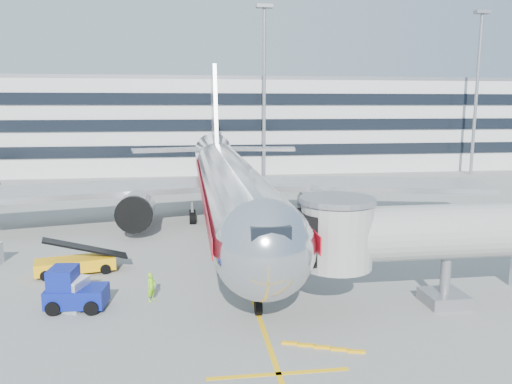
{
  "coord_description": "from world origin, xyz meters",
  "views": [
    {
      "loc": [
        -3.54,
        -32.78,
        10.98
      ],
      "look_at": [
        1.96,
        7.11,
        4.0
      ],
      "focal_mm": 35.0,
      "sensor_mm": 36.0,
      "label": 1
    }
  ],
  "objects": [
    {
      "name": "light_mast_east",
      "position": [
        42.0,
        42.0,
        14.88
      ],
      "size": [
        2.4,
        1.2,
        25.45
      ],
      "color": "gray",
      "rests_on": "ground"
    },
    {
      "name": "main_jet",
      "position": [
        0.0,
        11.72,
        4.23
      ],
      "size": [
        50.95,
        48.7,
        16.06
      ],
      "color": "silver",
      "rests_on": "ground"
    },
    {
      "name": "jet_bridge",
      "position": [
        12.18,
        -8.0,
        3.87
      ],
      "size": [
        17.8,
        4.5,
        7.0
      ],
      "color": "silver",
      "rests_on": "ground"
    },
    {
      "name": "ramp_worker",
      "position": [
        -5.75,
        -5.25,
        0.83
      ],
      "size": [
        0.69,
        0.72,
        1.66
      ],
      "primitive_type": "imported",
      "rotation": [
        0.0,
        0.0,
        0.91
      ],
      "color": "#82DF17",
      "rests_on": "ground"
    },
    {
      "name": "baggage_tug",
      "position": [
        -9.91,
        -5.83,
        1.03
      ],
      "size": [
        3.3,
        2.29,
        2.35
      ],
      "color": "navy",
      "rests_on": "ground"
    },
    {
      "name": "ground",
      "position": [
        0.0,
        0.0,
        0.0
      ],
      "size": [
        180.0,
        180.0,
        0.0
      ],
      "primitive_type": "plane",
      "color": "gray",
      "rests_on": "ground"
    },
    {
      "name": "belt_loader",
      "position": [
        -11.06,
        0.27,
        0.72
      ],
      "size": [
        5.43,
        2.9,
        2.53
      ],
      "color": "#FFB00A",
      "rests_on": "ground"
    },
    {
      "name": "lead_in_line",
      "position": [
        0.0,
        10.0,
        0.01
      ],
      "size": [
        0.25,
        70.0,
        0.01
      ],
      "primitive_type": "cube",
      "color": "#FFB80D",
      "rests_on": "ground"
    },
    {
      "name": "stop_bar",
      "position": [
        0.0,
        -14.0,
        0.01
      ],
      "size": [
        6.0,
        0.25,
        0.01
      ],
      "primitive_type": "cube",
      "color": "#FFB80D",
      "rests_on": "ground"
    },
    {
      "name": "cargo_container_front",
      "position": [
        -10.07,
        -5.71,
        0.85
      ],
      "size": [
        2.03,
        2.03,
        1.69
      ],
      "color": "silver",
      "rests_on": "ground"
    },
    {
      "name": "light_mast_centre",
      "position": [
        8.0,
        42.0,
        14.88
      ],
      "size": [
        2.4,
        1.2,
        25.45
      ],
      "color": "gray",
      "rests_on": "ground"
    },
    {
      "name": "terminal",
      "position": [
        0.0,
        57.95,
        7.8
      ],
      "size": [
        150.0,
        24.25,
        15.6
      ],
      "color": "silver",
      "rests_on": "ground"
    }
  ]
}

